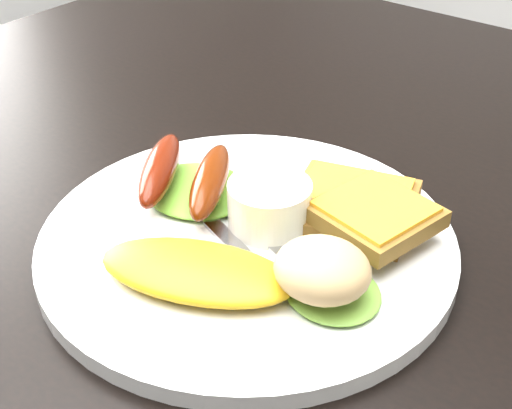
# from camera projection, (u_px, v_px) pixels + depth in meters

# --- Properties ---
(dining_table) EXTENTS (1.20, 0.80, 0.04)m
(dining_table) POSITION_uv_depth(u_px,v_px,m) (438.00, 229.00, 0.55)
(dining_table) COLOR black
(dining_table) RESTS_ON ground
(plate) EXTENTS (0.29, 0.29, 0.01)m
(plate) POSITION_uv_depth(u_px,v_px,m) (247.00, 242.00, 0.49)
(plate) COLOR white
(plate) RESTS_ON dining_table
(lettuce_left) EXTENTS (0.09, 0.08, 0.01)m
(lettuce_left) POSITION_uv_depth(u_px,v_px,m) (197.00, 190.00, 0.53)
(lettuce_left) COLOR olive
(lettuce_left) RESTS_ON plate
(lettuce_right) EXTENTS (0.08, 0.08, 0.01)m
(lettuce_right) POSITION_uv_depth(u_px,v_px,m) (332.00, 291.00, 0.44)
(lettuce_right) COLOR olive
(lettuce_right) RESTS_ON plate
(omelette) EXTENTS (0.14, 0.10, 0.02)m
(omelette) POSITION_uv_depth(u_px,v_px,m) (197.00, 271.00, 0.44)
(omelette) COLOR orange
(omelette) RESTS_ON plate
(sausage_a) EXTENTS (0.07, 0.10, 0.02)m
(sausage_a) POSITION_uv_depth(u_px,v_px,m) (160.00, 169.00, 0.52)
(sausage_a) COLOR #5E1200
(sausage_a) RESTS_ON lettuce_left
(sausage_b) EXTENTS (0.07, 0.10, 0.02)m
(sausage_b) POSITION_uv_depth(u_px,v_px,m) (210.00, 181.00, 0.51)
(sausage_b) COLOR #65220B
(sausage_b) RESTS_ON lettuce_left
(ramekin) EXTENTS (0.06, 0.06, 0.03)m
(ramekin) POSITION_uv_depth(u_px,v_px,m) (269.00, 205.00, 0.49)
(ramekin) COLOR white
(ramekin) RESTS_ON plate
(toast_a) EXTENTS (0.11, 0.11, 0.01)m
(toast_a) POSITION_uv_depth(u_px,v_px,m) (351.00, 207.00, 0.51)
(toast_a) COLOR brown
(toast_a) RESTS_ON plate
(toast_b) EXTENTS (0.08, 0.08, 0.01)m
(toast_b) POSITION_uv_depth(u_px,v_px,m) (375.00, 215.00, 0.48)
(toast_b) COLOR brown
(toast_b) RESTS_ON toast_a
(potato_salad) EXTENTS (0.07, 0.06, 0.03)m
(potato_salad) POSITION_uv_depth(u_px,v_px,m) (322.00, 270.00, 0.42)
(potato_salad) COLOR #C9B286
(potato_salad) RESTS_ON lettuce_right
(fork) EXTENTS (0.13, 0.06, 0.00)m
(fork) POSITION_uv_depth(u_px,v_px,m) (200.00, 211.00, 0.51)
(fork) COLOR #ADAFB7
(fork) RESTS_ON plate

